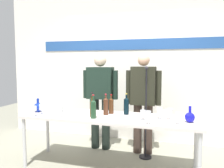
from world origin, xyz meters
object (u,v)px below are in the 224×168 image
at_px(wine_glass_left_1, 42,107).
at_px(wine_glass_right_1, 170,112).
at_px(wine_glass_right_5, 160,111).
at_px(presenter_right, 143,97).
at_px(wine_bottle_5, 92,108).
at_px(display_table, 109,120).
at_px(wine_glass_left_4, 60,106).
at_px(presenter_left, 100,94).
at_px(wine_glass_right_3, 143,113).
at_px(wine_bottle_1, 106,106).
at_px(decanter_blue_left, 38,107).
at_px(decanter_blue_right, 190,117).
at_px(wine_bottle_3, 126,105).
at_px(microphone_stand, 146,128).
at_px(wine_glass_left_3, 61,109).
at_px(wine_glass_right_0, 178,116).
at_px(wine_bottle_4, 93,109).
at_px(wine_glass_left_0, 69,112).
at_px(wine_bottle_2, 92,104).
at_px(wine_glass_left_2, 34,109).
at_px(wine_glass_right_4, 148,115).
at_px(wine_glass_right_2, 165,113).

bearing_deg(wine_glass_left_1, wine_glass_right_1, 5.64).
bearing_deg(wine_glass_right_5, presenter_right, 115.63).
height_order(presenter_right, wine_bottle_5, presenter_right).
height_order(display_table, wine_glass_left_4, wine_glass_left_4).
height_order(presenter_left, wine_glass_right_3, presenter_left).
bearing_deg(wine_bottle_1, wine_glass_right_5, -2.75).
bearing_deg(presenter_left, wine_glass_right_3, -42.06).
relative_size(decanter_blue_left, wine_glass_left_1, 1.48).
relative_size(presenter_right, wine_glass_left_4, 11.52).
relative_size(decanter_blue_right, presenter_left, 0.12).
xyz_separation_m(wine_bottle_3, microphone_stand, (0.24, 0.34, -0.41)).
xyz_separation_m(display_table, wine_glass_left_3, (-0.62, -0.26, 0.17)).
bearing_deg(display_table, wine_glass_right_3, -9.23).
bearing_deg(decanter_blue_left, wine_glass_right_0, -4.36).
relative_size(wine_bottle_4, wine_glass_right_1, 2.24).
relative_size(display_table, wine_glass_left_0, 18.77).
height_order(wine_bottle_5, microphone_stand, microphone_stand).
height_order(wine_bottle_1, wine_bottle_3, wine_bottle_3).
height_order(decanter_blue_left, presenter_right, presenter_right).
bearing_deg(wine_bottle_2, wine_glass_left_2, -149.97).
bearing_deg(wine_glass_left_1, wine_glass_left_2, -95.19).
bearing_deg(wine_glass_left_2, display_table, 16.71).
height_order(wine_glass_right_0, wine_glass_right_4, wine_glass_right_4).
height_order(presenter_left, wine_glass_left_1, presenter_left).
relative_size(wine_bottle_2, wine_glass_left_0, 2.36).
height_order(decanter_blue_right, wine_glass_right_5, decanter_blue_right).
height_order(display_table, wine_bottle_3, wine_bottle_3).
bearing_deg(display_table, wine_glass_left_2, -163.29).
relative_size(wine_glass_left_4, wine_glass_right_1, 0.99).
xyz_separation_m(decanter_blue_left, wine_glass_right_3, (1.63, -0.04, 0.02)).
distance_m(presenter_left, wine_bottle_3, 0.79).
xyz_separation_m(presenter_right, wine_glass_right_4, (0.22, -1.00, -0.06)).
height_order(presenter_right, wine_glass_right_4, presenter_right).
relative_size(wine_bottle_3, microphone_stand, 0.21).
bearing_deg(wine_glass_left_1, wine_glass_right_5, 6.09).
bearing_deg(wine_bottle_5, wine_glass_right_1, 6.87).
relative_size(presenter_left, wine_glass_right_1, 11.44).
bearing_deg(wine_glass_right_1, wine_bottle_2, 176.15).
xyz_separation_m(presenter_right, wine_glass_left_4, (-1.18, -0.65, -0.08)).
relative_size(decanter_blue_left, wine_glass_left_0, 1.57).
distance_m(wine_glass_left_3, wine_glass_right_2, 1.41).
height_order(wine_glass_left_1, wine_glass_left_2, wine_glass_left_2).
height_order(decanter_blue_right, wine_glass_right_3, decanter_blue_right).
bearing_deg(presenter_right, wine_glass_left_3, -135.84).
relative_size(wine_bottle_1, wine_glass_right_5, 2.01).
xyz_separation_m(display_table, wine_bottle_3, (0.21, 0.18, 0.19)).
relative_size(display_table, wine_bottle_3, 8.04).
relative_size(wine_bottle_5, microphone_stand, 0.20).
height_order(wine_bottle_4, wine_glass_right_5, wine_bottle_4).
relative_size(decanter_blue_left, wine_glass_left_3, 1.38).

